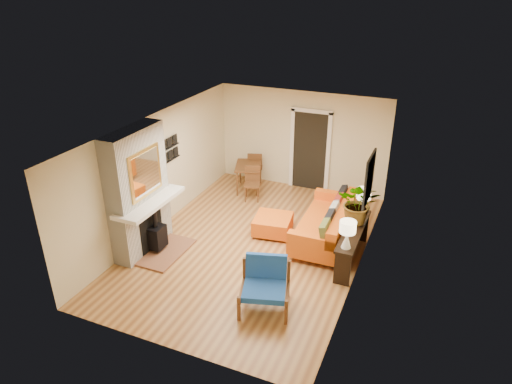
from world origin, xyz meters
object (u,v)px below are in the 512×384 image
lamp_near (347,231)px  lamp_far (363,198)px  console_table (353,236)px  blue_chair (265,281)px  houseplant (359,203)px  sofa (329,223)px  dining_table (251,170)px  ottoman (273,224)px

lamp_near → lamp_far: (0.00, 1.48, 0.00)m
console_table → blue_chair: bearing=-120.0°
console_table → lamp_near: (0.00, -0.70, 0.49)m
lamp_far → houseplant: 0.48m
blue_chair → lamp_far: 2.95m
sofa → console_table: size_ratio=1.24×
dining_table → lamp_near: size_ratio=3.03×
dining_table → lamp_near: bearing=-43.3°
ottoman → console_table: size_ratio=0.48×
sofa → console_table: (0.65, -0.62, 0.18)m
sofa → blue_chair: sofa is taller
dining_table → houseplant: (3.18, -2.01, 0.60)m
sofa → dining_table: size_ratio=1.41×
dining_table → console_table: size_ratio=0.88×
sofa → lamp_near: lamp_near is taller
console_table → lamp_far: 0.91m
sofa → ottoman: size_ratio=2.57×
lamp_near → houseplant: houseplant is taller
blue_chair → houseplant: houseplant is taller
sofa → console_table: sofa is taller
blue_chair → dining_table: blue_chair is taller
blue_chair → console_table: bearing=60.0°
ottoman → sofa: bearing=10.2°
houseplant → lamp_far: bearing=88.8°
ottoman → console_table: console_table is taller
blue_chair → dining_table: size_ratio=0.63×
ottoman → lamp_near: (1.84, -1.11, 0.83)m
dining_table → lamp_near: 4.42m
ottoman → blue_chair: bearing=-72.1°
ottoman → houseplant: 2.06m
blue_chair → lamp_far: lamp_far is taller
sofa → blue_chair: bearing=-100.2°
blue_chair → console_table: blue_chair is taller
sofa → dining_table: sofa is taller
sofa → houseplant: houseplant is taller
sofa → houseplant: 1.05m
dining_table → console_table: 3.94m
dining_table → ottoman: bearing=-54.6°
ottoman → dining_table: size_ratio=0.55×
ottoman → blue_chair: blue_chair is taller
blue_chair → console_table: 2.20m
sofa → ottoman: (-1.19, -0.21, -0.16)m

